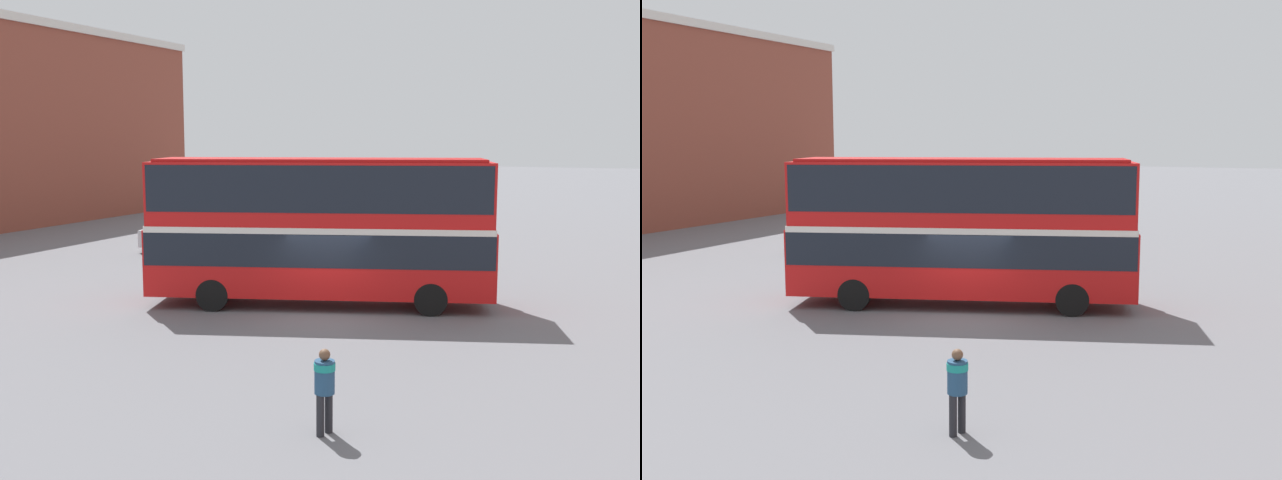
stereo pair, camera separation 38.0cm
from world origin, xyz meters
The scene contains 4 objects.
ground_plane centered at (0.00, 0.00, 0.00)m, with size 240.00×240.00×0.00m, color slate.
double_decker_bus centered at (-0.80, 1.37, 2.76)m, with size 11.37×5.95×4.83m.
pedestrian_foreground centered at (3.65, -8.51, 1.01)m, with size 0.50×0.50×1.65m.
parked_car_kerb_near centered at (-11.43, 9.33, 0.82)m, with size 4.42×2.59×1.65m.
Camera 1 is at (8.97, -20.79, 5.54)m, focal length 42.00 mm.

